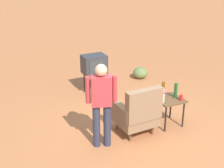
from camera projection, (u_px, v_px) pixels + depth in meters
ground_plane at (140, 132)px, 6.42m from camera, size 60.00×60.00×0.00m
armchair at (138, 112)px, 6.19m from camera, size 0.81×0.81×1.06m
side_table at (169, 102)px, 6.54m from camera, size 0.56×0.56×0.61m
tv_on_stand at (94, 65)px, 8.01m from camera, size 0.60×0.45×1.03m
person_standing at (101, 101)px, 5.63m from camera, size 0.54×0.33×1.64m
bottle_short_clear at (163, 94)px, 6.50m from camera, size 0.06×0.06×0.20m
soda_can_red at (181, 98)px, 6.41m from camera, size 0.07×0.07×0.12m
bottle_wine_green at (176, 90)px, 6.50m from camera, size 0.07×0.07×0.32m
bottle_tall_amber at (163, 88)px, 6.64m from camera, size 0.07×0.07×0.30m
flower_vase at (163, 96)px, 6.29m from camera, size 0.15×0.10×0.27m
shrub_near at (140, 73)px, 9.22m from camera, size 0.43×0.43×0.34m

